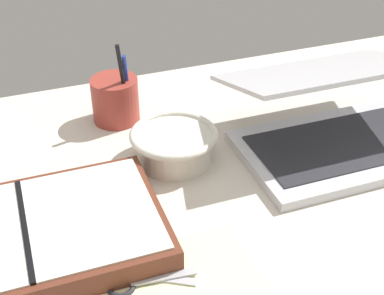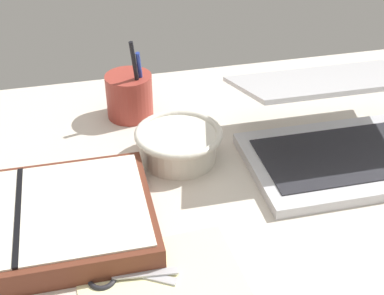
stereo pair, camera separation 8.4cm
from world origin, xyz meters
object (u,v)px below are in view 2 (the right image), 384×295
object	(u,v)px
pen_cup	(130,95)
scissors	(114,273)
bowl	(179,143)
planner	(21,224)
laptop	(344,131)

from	to	relation	value
pen_cup	scissors	bearing A→B (deg)	-101.46
bowl	planner	xyz separation A→B (cm)	(-26.33, -13.42, -1.21)
planner	scissors	bearing A→B (deg)	-41.74
pen_cup	planner	size ratio (longest dim) A/B	0.43
planner	laptop	bearing A→B (deg)	8.77
bowl	pen_cup	size ratio (longest dim) A/B	0.92
laptop	scissors	size ratio (longest dim) A/B	2.90
bowl	scissors	size ratio (longest dim) A/B	1.26
scissors	pen_cup	bearing A→B (deg)	97.25
bowl	planner	bearing A→B (deg)	-153.00
laptop	pen_cup	size ratio (longest dim) A/B	2.11
laptop	pen_cup	distance (cm)	40.94
laptop	scissors	world-z (taller)	laptop
laptop	pen_cup	world-z (taller)	pen_cup
bowl	scissors	bearing A→B (deg)	-120.61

